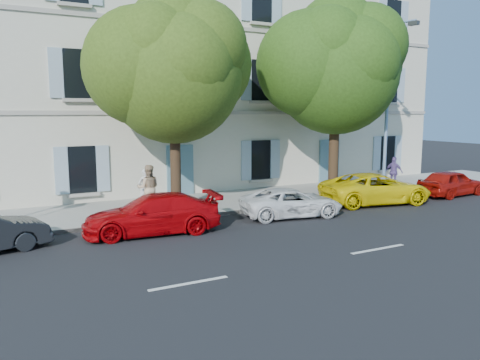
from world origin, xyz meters
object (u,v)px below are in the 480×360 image
pedestrian_a (145,189)px  pedestrian_c (394,172)px  car_white_coupe (292,202)px  tree_left (174,75)px  car_red_coupe (152,214)px  car_yellow_supercar (376,188)px  pedestrian_b (148,188)px  tree_right (336,73)px  street_lamp (390,98)px  car_red_hatchback (451,183)px

pedestrian_a → pedestrian_c: size_ratio=1.03×
car_white_coupe → tree_left: (-3.77, 2.63, 4.87)m
car_red_coupe → car_yellow_supercar: car_yellow_supercar is taller
tree_left → pedestrian_a: size_ratio=5.04×
pedestrian_a → car_yellow_supercar: bearing=147.0°
car_white_coupe → pedestrian_b: 5.65m
tree_right → car_yellow_supercar: bearing=-76.4°
pedestrian_a → pedestrian_c: bearing=161.6°
tree_right → pedestrian_a: (-8.98, 0.74, -4.87)m
car_white_coupe → pedestrian_a: (-4.79, 3.44, 0.41)m
car_red_coupe → car_yellow_supercar: bearing=99.0°
pedestrian_b → car_yellow_supercar: bearing=-177.8°
pedestrian_b → car_red_coupe: bearing=92.4°
street_lamp → pedestrian_b: (-11.70, 0.98, -3.62)m
car_red_coupe → pedestrian_a: size_ratio=2.79×
car_red_coupe → pedestrian_b: (0.75, 2.89, 0.41)m
car_red_hatchback → car_yellow_supercar: bearing=82.8°
pedestrian_a → pedestrian_b: size_ratio=0.89×
car_yellow_supercar → pedestrian_c: (3.49, 2.33, 0.26)m
pedestrian_c → car_white_coupe: bearing=88.2°
pedestrian_b → car_white_coupe: bearing=165.5°
car_yellow_supercar → street_lamp: 4.80m
car_white_coupe → street_lamp: (6.90, 1.96, 4.13)m
car_red_hatchback → pedestrian_b: pedestrian_b is taller
tree_left → street_lamp: 10.72m
car_yellow_supercar → pedestrian_a: 10.00m
street_lamp → pedestrian_b: street_lamp is taller
car_red_coupe → street_lamp: bearing=105.6°
car_red_hatchback → pedestrian_c: size_ratio=2.36×
tree_left → tree_right: bearing=0.5°
tree_right → street_lamp: (2.71, -0.74, -1.15)m
car_red_hatchback → pedestrian_b: bearing=74.9°
car_red_coupe → tree_right: 11.35m
car_red_hatchback → pedestrian_a: (-14.16, 3.27, 0.33)m
tree_right → street_lamp: bearing=-15.3°
pedestrian_a → pedestrian_c: pedestrian_a is taller
tree_left → street_lamp: size_ratio=1.02×
car_red_coupe → tree_left: (1.79, 2.58, 4.77)m
car_yellow_supercar → pedestrian_a: size_ratio=3.01×
car_red_coupe → car_white_coupe: car_red_coupe is taller
tree_left → pedestrian_a: (-1.02, 0.81, -4.46)m
pedestrian_b → pedestrian_a: bearing=-74.2°
car_white_coupe → street_lamp: 8.28m
car_white_coupe → car_yellow_supercar: bearing=-75.0°
car_white_coupe → car_red_hatchback: size_ratio=1.06×
tree_left → pedestrian_b: (-1.03, 0.31, -4.36)m
tree_left → pedestrian_b: tree_left is taller
car_red_coupe → tree_left: tree_left is taller
car_yellow_supercar → street_lamp: (2.16, 1.54, 4.00)m
car_white_coupe → tree_right: 7.26m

